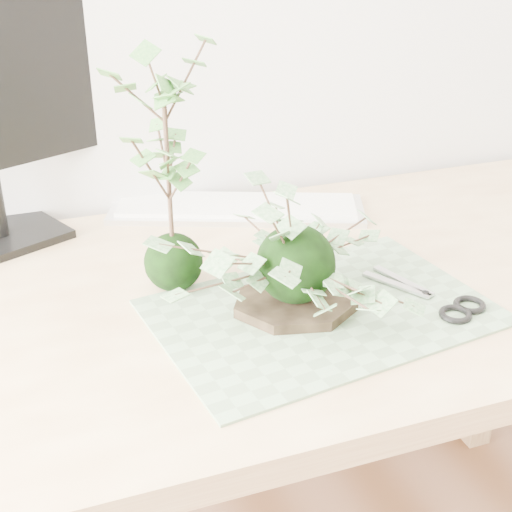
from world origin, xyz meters
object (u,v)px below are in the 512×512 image
at_px(ivy_kokedama, 297,230).
at_px(keyboard, 237,208).
at_px(desk, 233,341).
at_px(maple_kokedama, 165,123).

relative_size(ivy_kokedama, keyboard, 0.68).
height_order(desk, maple_kokedama, maple_kokedama).
bearing_deg(desk, keyboard, 70.36).
xyz_separation_m(ivy_kokedama, keyboard, (0.03, 0.36, -0.12)).
bearing_deg(desk, ivy_kokedama, -51.92).
distance_m(desk, maple_kokedama, 0.35).
bearing_deg(keyboard, ivy_kokedama, -74.01).
distance_m(desk, ivy_kokedama, 0.24).
bearing_deg(ivy_kokedama, maple_kokedama, 139.85).
bearing_deg(keyboard, maple_kokedama, -105.09).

